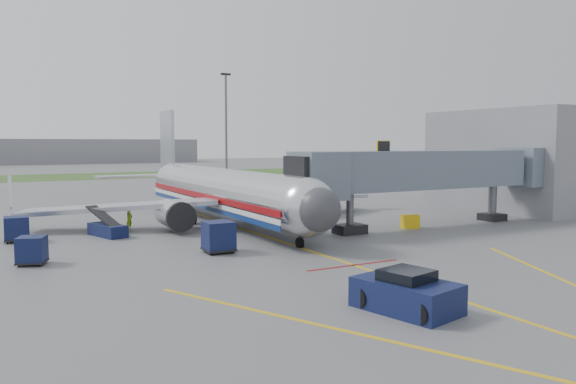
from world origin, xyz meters
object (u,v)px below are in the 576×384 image
ramp_worker (129,219)px  belt_loader (107,229)px  airliner (222,191)px  pushback_tug (406,294)px

ramp_worker → belt_loader: bearing=-175.0°
airliner → ramp_worker: bearing=-174.9°
pushback_tug → belt_loader: (-6.98, 24.41, -0.19)m
airliner → ramp_worker: 8.20m
pushback_tug → belt_loader: 25.39m
airliner → belt_loader: bearing=-164.7°
pushback_tug → ramp_worker: ramp_worker is taller
airliner → pushback_tug: bearing=-96.4°
airliner → pushback_tug: 27.38m
pushback_tug → ramp_worker: size_ratio=2.62×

